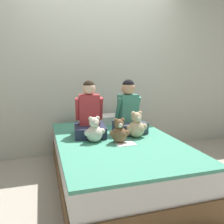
{
  "coord_description": "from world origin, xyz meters",
  "views": [
    {
      "loc": [
        -0.79,
        -2.43,
        1.31
      ],
      "look_at": [
        0.0,
        0.19,
        0.79
      ],
      "focal_mm": 38.0,
      "sensor_mm": 36.0,
      "label": 1
    }
  ],
  "objects_px": {
    "bed": "(117,161)",
    "child_on_right": "(129,111)",
    "pillow_at_headboard": "(99,119)",
    "teddy_bear_held_by_left_child": "(94,131)",
    "sign_card": "(125,144)",
    "teddy_bear_held_by_right_child": "(136,126)",
    "teddy_bear_between_children": "(119,132)",
    "child_on_left": "(89,115)"
  },
  "relations": [
    {
      "from": "bed",
      "to": "teddy_bear_between_children",
      "type": "bearing_deg",
      "value": -93.65
    },
    {
      "from": "teddy_bear_between_children",
      "to": "pillow_at_headboard",
      "type": "bearing_deg",
      "value": 91.46
    },
    {
      "from": "pillow_at_headboard",
      "to": "teddy_bear_between_children",
      "type": "bearing_deg",
      "value": -90.39
    },
    {
      "from": "bed",
      "to": "teddy_bear_held_by_left_child",
      "type": "distance_m",
      "value": 0.46
    },
    {
      "from": "child_on_left",
      "to": "child_on_right",
      "type": "bearing_deg",
      "value": 7.0
    },
    {
      "from": "teddy_bear_held_by_right_child",
      "to": "teddy_bear_held_by_left_child",
      "type": "bearing_deg",
      "value": 179.85
    },
    {
      "from": "child_on_left",
      "to": "pillow_at_headboard",
      "type": "distance_m",
      "value": 0.63
    },
    {
      "from": "child_on_right",
      "to": "pillow_at_headboard",
      "type": "height_order",
      "value": "child_on_right"
    },
    {
      "from": "sign_card",
      "to": "pillow_at_headboard",
      "type": "bearing_deg",
      "value": 92.26
    },
    {
      "from": "sign_card",
      "to": "teddy_bear_between_children",
      "type": "bearing_deg",
      "value": 122.28
    },
    {
      "from": "teddy_bear_held_by_left_child",
      "to": "pillow_at_headboard",
      "type": "xyz_separation_m",
      "value": [
        0.26,
        0.82,
        -0.06
      ]
    },
    {
      "from": "bed",
      "to": "teddy_bear_held_by_right_child",
      "type": "bearing_deg",
      "value": 6.79
    },
    {
      "from": "child_on_right",
      "to": "teddy_bear_between_children",
      "type": "relative_size",
      "value": 2.44
    },
    {
      "from": "child_on_left",
      "to": "child_on_right",
      "type": "distance_m",
      "value": 0.5
    },
    {
      "from": "teddy_bear_held_by_right_child",
      "to": "sign_card",
      "type": "bearing_deg",
      "value": -139.28
    },
    {
      "from": "teddy_bear_held_by_right_child",
      "to": "teddy_bear_between_children",
      "type": "height_order",
      "value": "teddy_bear_held_by_right_child"
    },
    {
      "from": "bed",
      "to": "teddy_bear_held_by_right_child",
      "type": "xyz_separation_m",
      "value": [
        0.25,
        0.03,
        0.39
      ]
    },
    {
      "from": "teddy_bear_held_by_right_child",
      "to": "pillow_at_headboard",
      "type": "xyz_separation_m",
      "value": [
        -0.25,
        0.79,
        -0.07
      ]
    },
    {
      "from": "bed",
      "to": "pillow_at_headboard",
      "type": "xyz_separation_m",
      "value": [
        0.0,
        0.82,
        0.31
      ]
    },
    {
      "from": "child_on_right",
      "to": "bed",
      "type": "bearing_deg",
      "value": -139.61
    },
    {
      "from": "teddy_bear_held_by_right_child",
      "to": "sign_card",
      "type": "relative_size",
      "value": 1.46
    },
    {
      "from": "bed",
      "to": "teddy_bear_held_by_left_child",
      "type": "relative_size",
      "value": 7.07
    },
    {
      "from": "bed",
      "to": "teddy_bear_held_by_left_child",
      "type": "xyz_separation_m",
      "value": [
        -0.26,
        0.0,
        0.38
      ]
    },
    {
      "from": "teddy_bear_held_by_left_child",
      "to": "teddy_bear_between_children",
      "type": "xyz_separation_m",
      "value": [
        0.25,
        -0.1,
        -0.01
      ]
    },
    {
      "from": "teddy_bear_held_by_left_child",
      "to": "teddy_bear_held_by_right_child",
      "type": "bearing_deg",
      "value": -4.14
    },
    {
      "from": "teddy_bear_held_by_left_child",
      "to": "sign_card",
      "type": "relative_size",
      "value": 1.34
    },
    {
      "from": "child_on_left",
      "to": "pillow_at_headboard",
      "type": "height_order",
      "value": "child_on_left"
    },
    {
      "from": "child_on_left",
      "to": "teddy_bear_between_children",
      "type": "bearing_deg",
      "value": -49.17
    },
    {
      "from": "bed",
      "to": "pillow_at_headboard",
      "type": "relative_size",
      "value": 3.36
    },
    {
      "from": "bed",
      "to": "teddy_bear_held_by_left_child",
      "type": "bearing_deg",
      "value": 179.6
    },
    {
      "from": "bed",
      "to": "pillow_at_headboard",
      "type": "bearing_deg",
      "value": 90.0
    },
    {
      "from": "pillow_at_headboard",
      "to": "sign_card",
      "type": "distance_m",
      "value": 0.99
    },
    {
      "from": "teddy_bear_held_by_right_child",
      "to": "bed",
      "type": "bearing_deg",
      "value": -176.49
    },
    {
      "from": "child_on_right",
      "to": "teddy_bear_held_by_left_child",
      "type": "xyz_separation_m",
      "value": [
        -0.5,
        -0.27,
        -0.15
      ]
    },
    {
      "from": "pillow_at_headboard",
      "to": "sign_card",
      "type": "relative_size",
      "value": 2.82
    },
    {
      "from": "teddy_bear_held_by_left_child",
      "to": "sign_card",
      "type": "distance_m",
      "value": 0.36
    },
    {
      "from": "bed",
      "to": "child_on_right",
      "type": "xyz_separation_m",
      "value": [
        0.24,
        0.27,
        0.52
      ]
    },
    {
      "from": "bed",
      "to": "pillow_at_headboard",
      "type": "height_order",
      "value": "pillow_at_headboard"
    },
    {
      "from": "child_on_right",
      "to": "teddy_bear_held_by_right_child",
      "type": "relative_size",
      "value": 2.13
    },
    {
      "from": "bed",
      "to": "sign_card",
      "type": "xyz_separation_m",
      "value": [
        0.04,
        -0.17,
        0.26
      ]
    },
    {
      "from": "child_on_right",
      "to": "sign_card",
      "type": "xyz_separation_m",
      "value": [
        -0.2,
        -0.44,
        -0.26
      ]
    },
    {
      "from": "teddy_bear_held_by_left_child",
      "to": "sign_card",
      "type": "bearing_deg",
      "value": -37.33
    }
  ]
}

